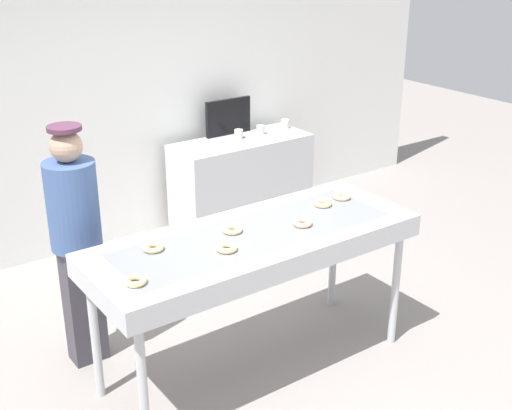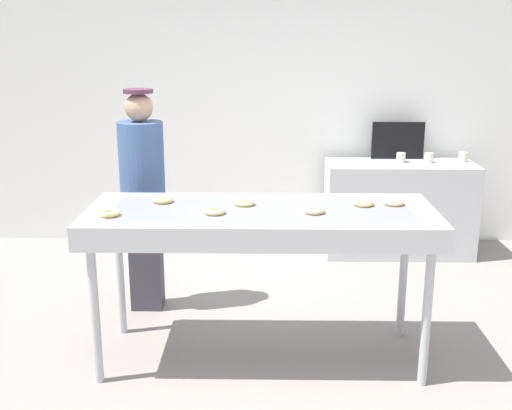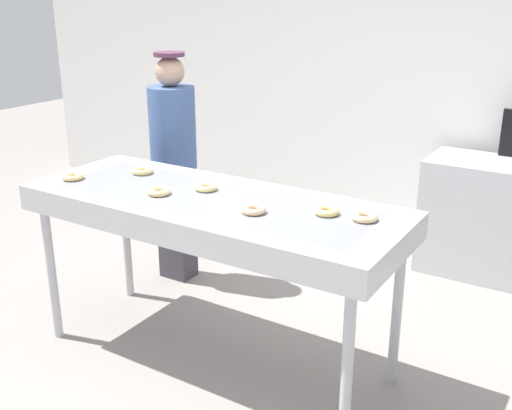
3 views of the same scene
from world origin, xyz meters
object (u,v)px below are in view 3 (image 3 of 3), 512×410
Objects in this scene: plain_donut_0 at (206,187)px; plain_donut_6 at (73,177)px; plain_donut_2 at (142,171)px; plain_donut_5 at (365,217)px; plain_donut_1 at (327,211)px; plain_donut_4 at (159,192)px; worker_baker at (174,155)px; fryer_conveyor at (211,212)px; plain_donut_3 at (254,210)px.

plain_donut_6 is (-0.81, -0.26, 0.00)m from plain_donut_0.
plain_donut_2 is 1.50m from plain_donut_5.
plain_donut_1 is 1.00× the size of plain_donut_4.
plain_donut_2 is 0.67m from worker_baker.
fryer_conveyor is at bearing -171.31° from plain_donut_1.
plain_donut_5 is at bearing -1.28° from plain_donut_2.
plain_donut_0 is 1.00× the size of plain_donut_3.
plain_donut_4 is at bearing -168.59° from plain_donut_5.
plain_donut_4 is at bearing -36.16° from plain_donut_2.
plain_donut_0 is at bearing 49.30° from plain_donut_4.
plain_donut_3 is 1.00× the size of plain_donut_5.
plain_donut_5 is at bearing 20.99° from plain_donut_3.
worker_baker reaches higher than plain_donut_0.
plain_donut_3 is 1.49m from worker_baker.
plain_donut_3 reaches higher than fryer_conveyor.
plain_donut_2 is at bearing 178.72° from plain_donut_5.
plain_donut_5 is at bearing 8.16° from fryer_conveyor.
plain_donut_6 is (-0.64, -0.05, 0.00)m from plain_donut_4.
plain_donut_4 and plain_donut_5 have the same top height.
plain_donut_1 is 1.69m from worker_baker.
worker_baker is at bearing 139.16° from fryer_conveyor.
fryer_conveyor is 0.67m from plain_donut_1.
plain_donut_0 and plain_donut_3 have the same top height.
plain_donut_5 is at bearing 148.56° from worker_baker.
worker_baker is (-0.79, 0.68, -0.07)m from plain_donut_0.
plain_donut_2 is at bearing 101.31° from worker_baker.
plain_donut_0 is 1.00× the size of plain_donut_5.
plain_donut_4 is 1.00× the size of plain_donut_5.
plain_donut_3 is 0.57m from plain_donut_5.
fryer_conveyor is 0.67m from plain_donut_2.
plain_donut_3 is at bearing -22.20° from plain_donut_0.
fryer_conveyor is 0.93m from plain_donut_6.
plain_donut_1 is at bearing 9.40° from plain_donut_6.
plain_donut_4 is at bearing -177.46° from plain_donut_3.
plain_donut_1 is 1.30m from plain_donut_2.
plain_donut_5 is 1.80m from plain_donut_6.
plain_donut_0 is 0.54m from plain_donut_2.
worker_baker is at bearing 88.69° from plain_donut_6.
plain_donut_1 is 1.00× the size of plain_donut_2.
plain_donut_1 is at bearing -173.58° from plain_donut_5.
worker_baker is (-1.75, 0.65, -0.07)m from plain_donut_5.
plain_donut_2 is 0.42m from plain_donut_6.
plain_donut_5 is (0.53, 0.20, 0.00)m from plain_donut_3.
fryer_conveyor is 17.07× the size of plain_donut_2.
plain_donut_6 is at bearing -170.60° from plain_donut_1.
fryer_conveyor is at bearing -171.84° from plain_donut_5.
plain_donut_0 is 1.00× the size of plain_donut_6.
plain_donut_2 is (-0.54, 0.06, 0.00)m from plain_donut_0.
plain_donut_2 and plain_donut_6 have the same top height.
plain_donut_1 is (0.66, 0.10, 0.10)m from fryer_conveyor.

